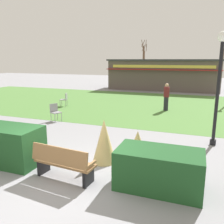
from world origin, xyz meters
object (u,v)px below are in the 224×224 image
(tree_left_bg, at_px, (143,62))
(parked_car_west_slot, at_px, (152,78))
(parked_car_center_slot, at_px, (194,79))
(park_bench, at_px, (63,163))
(cafe_chair_center, at_px, (55,111))
(food_kiosk, at_px, (163,74))
(tree_right_bg, at_px, (144,64))
(cafe_chair_west, at_px, (65,98))
(tree_center_bg, at_px, (222,64))
(person_strolling, at_px, (166,97))
(lamppost_mid, at_px, (219,76))

(tree_left_bg, bearing_deg, parked_car_west_slot, -69.12)
(parked_car_center_slot, bearing_deg, tree_left_bg, 136.68)
(park_bench, xyz_separation_m, cafe_chair_center, (-3.67, 5.20, 0.05))
(cafe_chair_center, bearing_deg, food_kiosk, 77.98)
(cafe_chair_center, relative_size, tree_right_bg, 0.16)
(cafe_chair_west, relative_size, tree_left_bg, 0.14)
(tree_center_bg, bearing_deg, tree_left_bg, 170.43)
(tree_left_bg, bearing_deg, tree_right_bg, -70.22)
(food_kiosk, bearing_deg, park_bench, -88.89)
(cafe_chair_west, relative_size, parked_car_west_slot, 0.21)
(food_kiosk, bearing_deg, cafe_chair_center, -102.02)
(cafe_chair_west, relative_size, tree_center_bg, 0.16)
(cafe_chair_west, relative_size, person_strolling, 0.53)
(cafe_chair_west, height_order, person_strolling, person_strolling)
(parked_car_west_slot, relative_size, tree_center_bg, 0.77)
(tree_left_bg, bearing_deg, tree_center_bg, -9.57)
(park_bench, relative_size, tree_left_bg, 0.28)
(person_strolling, relative_size, tree_left_bg, 0.27)
(park_bench, height_order, person_strolling, person_strolling)
(person_strolling, distance_m, tree_right_bg, 25.68)
(cafe_chair_west, xyz_separation_m, tree_right_bg, (-0.37, 25.61, 1.90))
(person_strolling, bearing_deg, tree_center_bg, -154.12)
(lamppost_mid, bearing_deg, tree_left_bg, 107.45)
(food_kiosk, relative_size, parked_car_center_slot, 2.63)
(park_bench, bearing_deg, tree_left_bg, 99.49)
(person_strolling, height_order, tree_center_bg, tree_center_bg)
(cafe_chair_center, xyz_separation_m, person_strolling, (5.03, 4.54, 0.33))
(food_kiosk, distance_m, cafe_chair_west, 12.80)
(lamppost_mid, xyz_separation_m, food_kiosk, (-4.22, 16.39, -0.98))
(food_kiosk, distance_m, cafe_chair_center, 15.76)
(person_strolling, bearing_deg, food_kiosk, -133.37)
(tree_left_bg, bearing_deg, parked_car_center_slot, -43.32)
(food_kiosk, relative_size, person_strolling, 6.67)
(park_bench, relative_size, person_strolling, 1.03)
(lamppost_mid, xyz_separation_m, cafe_chair_center, (-7.50, 1.01, -2.03))
(lamppost_mid, distance_m, tree_left_bg, 32.25)
(lamppost_mid, relative_size, food_kiosk, 0.36)
(person_strolling, xyz_separation_m, parked_car_west_slot, (-4.15, 17.23, -0.22))
(cafe_chair_center, height_order, person_strolling, person_strolling)
(park_bench, distance_m, cafe_chair_center, 6.37)
(park_bench, distance_m, person_strolling, 9.84)
(lamppost_mid, relative_size, tree_right_bg, 0.73)
(parked_car_west_slot, bearing_deg, parked_car_center_slot, 0.05)
(person_strolling, relative_size, parked_car_center_slot, 0.39)
(person_strolling, bearing_deg, park_bench, 29.52)
(tree_left_bg, relative_size, tree_center_bg, 1.13)
(tree_center_bg, bearing_deg, cafe_chair_west, -115.21)
(cafe_chair_west, height_order, tree_left_bg, tree_left_bg)
(tree_center_bg, bearing_deg, lamppost_mid, -94.53)
(park_bench, bearing_deg, tree_center_bg, 79.50)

